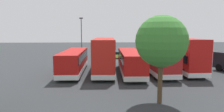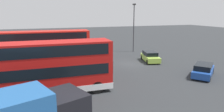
# 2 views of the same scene
# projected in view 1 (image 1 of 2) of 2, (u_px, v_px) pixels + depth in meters

# --- Properties ---
(ground_plane) EXTENTS (140.00, 140.00, 0.00)m
(ground_plane) POSITION_uv_depth(u_px,v_px,m) (121.00, 60.00, 36.49)
(ground_plane) COLOR #2D3033
(bus_double_decker_near_end) EXTENTS (2.85, 10.49, 4.55)m
(bus_double_decker_near_end) POSITION_uv_depth(u_px,v_px,m) (182.00, 54.00, 25.75)
(bus_double_decker_near_end) COLOR #B71411
(bus_double_decker_near_end) RESTS_ON ground
(bus_single_deck_second) EXTENTS (2.65, 11.55, 2.95)m
(bus_single_deck_second) POSITION_uv_depth(u_px,v_px,m) (155.00, 60.00, 25.56)
(bus_single_deck_second) COLOR #A51919
(bus_single_deck_second) RESTS_ON ground
(bus_single_deck_third) EXTENTS (3.03, 11.50, 2.95)m
(bus_single_deck_third) POSITION_uv_depth(u_px,v_px,m) (130.00, 61.00, 24.68)
(bus_single_deck_third) COLOR #B71411
(bus_single_deck_third) RESTS_ON ground
(bus_double_decker_fourth) EXTENTS (3.03, 11.38, 4.55)m
(bus_double_decker_fourth) POSITION_uv_depth(u_px,v_px,m) (104.00, 54.00, 25.20)
(bus_double_decker_fourth) COLOR red
(bus_double_decker_fourth) RESTS_ON ground
(bus_single_deck_fifth) EXTENTS (2.77, 11.47, 2.95)m
(bus_single_deck_fifth) POSITION_uv_depth(u_px,v_px,m) (74.00, 60.00, 25.30)
(bus_single_deck_fifth) COLOR #B71411
(bus_single_deck_fifth) RESTS_ON ground
(car_hatchback_silver) EXTENTS (4.39, 2.66, 1.43)m
(car_hatchback_silver) POSITION_uv_depth(u_px,v_px,m) (118.00, 55.00, 39.46)
(car_hatchback_silver) COLOR #A5D14C
(car_hatchback_silver) RESTS_ON ground
(car_small_green) EXTENTS (4.25, 4.64, 1.43)m
(car_small_green) POSITION_uv_depth(u_px,v_px,m) (153.00, 54.00, 41.92)
(car_small_green) COLOR #1E479E
(car_small_green) RESTS_ON ground
(lamp_post_tall) EXTENTS (0.70, 0.30, 8.39)m
(lamp_post_tall) POSITION_uv_depth(u_px,v_px,m) (81.00, 35.00, 39.40)
(lamp_post_tall) COLOR #38383D
(lamp_post_tall) RESTS_ON ground
(tree_leftmost) EXTENTS (3.83, 3.83, 6.59)m
(tree_leftmost) POSITION_uv_depth(u_px,v_px,m) (161.00, 42.00, 13.95)
(tree_leftmost) COLOR #4C3823
(tree_leftmost) RESTS_ON ground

